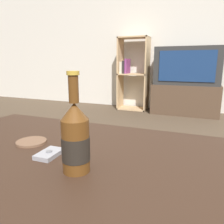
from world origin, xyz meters
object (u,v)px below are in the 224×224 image
object	(u,v)px
beer_bottle	(75,139)
cell_phone	(49,154)
tv_stand	(185,99)
bookshelf	(132,73)
television	(187,66)

from	to	relation	value
beer_bottle	cell_phone	size ratio (longest dim) A/B	2.91
tv_stand	bookshelf	world-z (taller)	bookshelf
bookshelf	tv_stand	bearing A→B (deg)	-3.99
bookshelf	beer_bottle	size ratio (longest dim) A/B	4.19
tv_stand	bookshelf	bearing A→B (deg)	176.01
bookshelf	cell_phone	distance (m)	2.92
television	bookshelf	bearing A→B (deg)	175.75
tv_stand	television	xyz separation A→B (m)	(-0.00, -0.00, 0.48)
television	beer_bottle	xyz separation A→B (m)	(-0.11, -2.85, -0.15)
beer_bottle	bookshelf	bearing A→B (deg)	103.97
tv_stand	beer_bottle	size ratio (longest dim) A/B	3.48
television	cell_phone	size ratio (longest dim) A/B	9.60
tv_stand	cell_phone	world-z (taller)	cell_phone
beer_bottle	cell_phone	xyz separation A→B (m)	(-0.13, 0.05, -0.09)
bookshelf	beer_bottle	world-z (taller)	bookshelf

